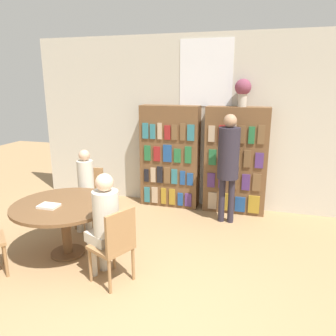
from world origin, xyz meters
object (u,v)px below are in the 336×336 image
at_px(reading_table, 65,211).
at_px(chair_far_side, 115,243).
at_px(seated_reader_right, 104,219).
at_px(seated_reader_left, 85,186).
at_px(bookshelf_right, 236,161).
at_px(chair_left_side, 90,193).
at_px(librarian_standing, 229,157).
at_px(bookshelf_left, 170,157).
at_px(flower_vase, 243,90).

height_order(reading_table, chair_far_side, chair_far_side).
relative_size(chair_far_side, seated_reader_right, 0.71).
bearing_deg(seated_reader_left, seated_reader_right, 117.17).
height_order(bookshelf_right, seated_reader_left, bookshelf_right).
bearing_deg(chair_left_side, reading_table, 90.00).
bearing_deg(librarian_standing, seated_reader_right, -120.20).
relative_size(bookshelf_left, seated_reader_right, 1.44).
xyz_separation_m(bookshelf_right, chair_far_side, (-1.06, -2.55, -0.40)).
bearing_deg(seated_reader_left, librarian_standing, -168.71).
distance_m(seated_reader_left, seated_reader_right, 1.45).
distance_m(flower_vase, seated_reader_left, 2.91).
relative_size(bookshelf_right, librarian_standing, 1.04).
bearing_deg(seated_reader_right, bookshelf_left, 23.57).
distance_m(seated_reader_left, librarian_standing, 2.24).
distance_m(reading_table, librarian_standing, 2.54).
bearing_deg(reading_table, seated_reader_left, 101.01).
height_order(bookshelf_left, seated_reader_right, bookshelf_left).
distance_m(chair_left_side, librarian_standing, 2.25).
distance_m(bookshelf_right, chair_far_side, 2.79).
bearing_deg(reading_table, chair_far_side, -24.99).
bearing_deg(reading_table, bookshelf_right, 47.34).
xyz_separation_m(flower_vase, chair_far_side, (-1.12, -2.55, -1.59)).
bearing_deg(bookshelf_right, reading_table, -132.66).
distance_m(bookshelf_right, reading_table, 2.91).
xyz_separation_m(seated_reader_left, librarian_standing, (2.04, 0.84, 0.39)).
bearing_deg(librarian_standing, reading_table, -139.22).
height_order(seated_reader_right, librarian_standing, librarian_standing).
height_order(chair_left_side, seated_reader_left, seated_reader_left).
height_order(flower_vase, reading_table, flower_vase).
bearing_deg(bookshelf_left, chair_far_side, -87.80).
bearing_deg(bookshelf_right, librarian_standing, -98.52).
xyz_separation_m(flower_vase, librarian_standing, (-0.13, -0.51, -1.01)).
distance_m(bookshelf_left, flower_vase, 1.69).
bearing_deg(chair_left_side, seated_reader_right, 114.17).
bearing_deg(flower_vase, seated_reader_left, -148.23).
bearing_deg(bookshelf_right, chair_far_side, -112.67).
height_order(reading_table, seated_reader_left, seated_reader_left).
distance_m(reading_table, chair_far_side, 1.00).
relative_size(flower_vase, reading_table, 0.34).
height_order(bookshelf_right, chair_left_side, bookshelf_right).
relative_size(bookshelf_right, seated_reader_left, 1.47).
xyz_separation_m(flower_vase, chair_left_side, (-2.20, -1.16, -1.59)).
distance_m(chair_left_side, chair_far_side, 1.77).
bearing_deg(bookshelf_right, seated_reader_left, -147.69).
height_order(flower_vase, chair_left_side, flower_vase).
bearing_deg(seated_reader_right, flower_vase, -2.25).
bearing_deg(chair_left_side, seated_reader_left, 90.00).
xyz_separation_m(chair_far_side, seated_reader_left, (-1.05, 1.21, 0.19)).
height_order(flower_vase, chair_far_side, flower_vase).
distance_m(reading_table, seated_reader_left, 0.81).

